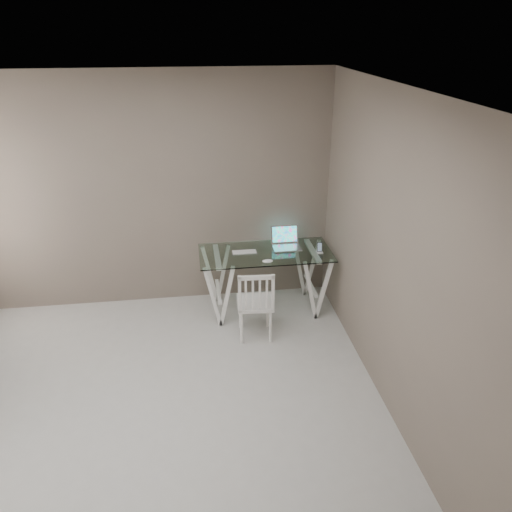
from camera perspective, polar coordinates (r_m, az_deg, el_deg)
The scene contains 7 objects.
room at distance 3.59m, azimuth -14.16°, elevation 1.39°, with size 4.50×4.52×2.71m.
desk at distance 5.82m, azimuth 1.05°, elevation -2.82°, with size 1.50×0.70×0.75m.
chair at distance 5.26m, azimuth -0.06°, elevation -5.26°, with size 0.40×0.40×0.82m.
laptop at distance 5.81m, azimuth 3.42°, elevation 1.62°, with size 0.32×0.29×0.22m.
keyboard at distance 5.66m, azimuth -1.35°, elevation 0.45°, with size 0.29×0.12×0.01m, color silver.
mouse at distance 5.41m, azimuth 1.33°, elevation -0.59°, with size 0.12×0.07×0.04m, color white.
phone_dock at distance 5.68m, azimuth 7.28°, elevation 0.70°, with size 0.07×0.07×0.13m.
Camera 1 is at (0.36, -3.26, 3.12)m, focal length 35.00 mm.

